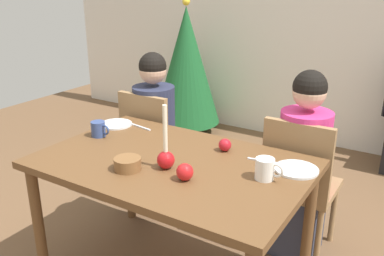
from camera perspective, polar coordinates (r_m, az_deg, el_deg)
The scene contains 17 objects.
back_wall at distance 4.38m, azimuth 17.45°, elevation 14.50°, with size 6.40×0.10×2.60m, color silver.
dining_table at distance 2.21m, azimuth -2.77°, elevation -6.47°, with size 1.40×0.90×0.75m.
chair_left at distance 3.04m, azimuth -5.47°, elevation -2.10°, with size 0.40×0.40×0.90m.
chair_right at distance 2.58m, azimuth 14.52°, elevation -6.90°, with size 0.40×0.40×0.90m.
person_left_child at distance 3.04m, azimuth -5.13°, elevation -0.90°, with size 0.30×0.30×1.17m.
person_right_child at distance 2.58m, azimuth 14.86°, elevation -5.47°, with size 0.30×0.30×1.17m.
christmas_tree at distance 4.48m, azimuth -0.77°, elevation 8.51°, with size 0.73×0.73×1.46m.
candle_centerpiece at distance 2.06m, azimuth -3.63°, elevation -3.83°, with size 0.09×0.09×0.33m.
plate_left at distance 2.73m, azimuth -10.42°, elevation 0.52°, with size 0.21×0.21×0.01m, color silver.
plate_right at distance 2.12m, azimuth 14.15°, elevation -5.54°, with size 0.22×0.22×0.01m, color silver.
mug_left at distance 2.54m, azimuth -12.70°, elevation -0.14°, with size 0.13×0.08×0.09m.
mug_right at distance 1.99m, azimuth 10.06°, elevation -5.56°, with size 0.14×0.09×0.10m.
fork_left at distance 2.66m, azimuth -7.11°, elevation 0.15°, with size 0.18×0.01×0.01m, color silver.
fork_right at distance 2.19m, azimuth 9.91°, elevation -4.51°, with size 0.18×0.01×0.01m, color silver.
bowl_walnuts at distance 2.09m, azimuth -8.84°, elevation -4.88°, with size 0.14×0.14×0.06m, color brown.
apple_near_candle at distance 2.28m, azimuth 4.55°, elevation -2.33°, with size 0.07×0.07×0.07m, color #B11822.
apple_by_left_plate at distance 1.95m, azimuth -0.99°, elevation -6.06°, with size 0.08×0.08×0.08m, color red.
Camera 1 is at (1.14, -1.62, 1.65)m, focal length 38.80 mm.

